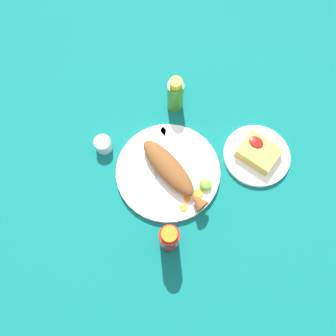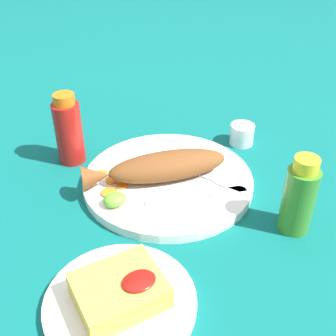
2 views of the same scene
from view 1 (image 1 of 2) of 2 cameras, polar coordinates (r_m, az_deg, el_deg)
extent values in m
plane|color=#0C605B|center=(1.02, 0.00, -0.76)|extent=(4.00, 4.00, 0.00)
cylinder|color=white|center=(1.01, 0.00, -0.59)|extent=(0.32, 0.32, 0.02)
ellipsoid|color=brown|center=(0.98, 0.00, 0.11)|extent=(0.23, 0.12, 0.05)
cone|color=brown|center=(0.95, 5.14, -5.73)|extent=(0.06, 0.06, 0.05)
cube|color=silver|center=(1.01, -1.85, 1.29)|extent=(0.06, 0.11, 0.00)
cube|color=silver|center=(1.05, -0.94, 5.89)|extent=(0.05, 0.07, 0.00)
cube|color=silver|center=(1.02, 3.14, 1.90)|extent=(0.11, 0.04, 0.00)
cube|color=silver|center=(1.05, -0.03, 5.59)|extent=(0.07, 0.04, 0.00)
cylinder|color=orange|center=(0.97, 2.70, -6.94)|extent=(0.02, 0.02, 0.00)
cylinder|color=orange|center=(0.98, 3.35, -5.34)|extent=(0.02, 0.02, 0.00)
cylinder|color=orange|center=(0.98, 5.30, -4.43)|extent=(0.03, 0.03, 0.00)
cylinder|color=orange|center=(0.98, 3.64, -3.89)|extent=(0.02, 0.02, 0.00)
ellipsoid|color=#6BB233|center=(0.98, 6.57, -2.91)|extent=(0.04, 0.03, 0.02)
cylinder|color=#B21914|center=(0.91, 0.22, -12.24)|extent=(0.05, 0.05, 0.13)
cylinder|color=orange|center=(0.83, 0.24, -11.47)|extent=(0.04, 0.04, 0.02)
cylinder|color=#3D8428|center=(1.08, 1.29, 12.40)|extent=(0.05, 0.05, 0.12)
cylinder|color=yellow|center=(1.02, 1.37, 14.54)|extent=(0.04, 0.04, 0.02)
cylinder|color=silver|center=(1.05, -11.21, 4.03)|extent=(0.05, 0.05, 0.05)
cylinder|color=white|center=(1.06, -11.08, 3.75)|extent=(0.04, 0.04, 0.02)
cylinder|color=white|center=(1.07, 15.15, 2.14)|extent=(0.21, 0.21, 0.01)
cube|color=gold|center=(1.05, 15.48, 2.67)|extent=(0.12, 0.09, 0.04)
ellipsoid|color=#AD140F|center=(1.04, 15.11, 4.41)|extent=(0.05, 0.04, 0.01)
camera|label=2|loc=(0.97, 41.62, 24.69)|focal=45.00mm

